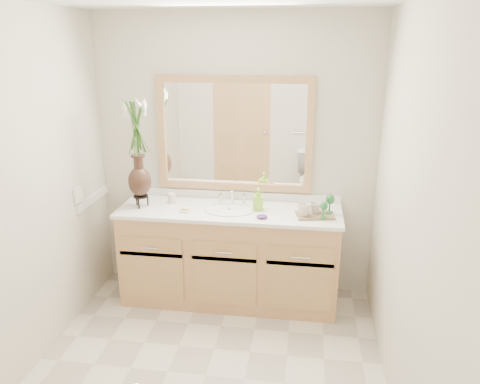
% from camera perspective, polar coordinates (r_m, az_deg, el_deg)
% --- Properties ---
extents(floor, '(2.60, 2.60, 0.00)m').
position_cam_1_polar(floor, '(3.41, -4.20, -21.39)').
color(floor, beige).
rests_on(floor, ground).
extents(wall_back, '(2.40, 0.02, 2.40)m').
position_cam_1_polar(wall_back, '(4.03, -0.66, 4.21)').
color(wall_back, silver).
rests_on(wall_back, floor).
extents(wall_front, '(2.40, 0.02, 2.40)m').
position_cam_1_polar(wall_front, '(1.70, -14.93, -17.16)').
color(wall_front, silver).
rests_on(wall_front, floor).
extents(wall_left, '(0.02, 2.60, 2.40)m').
position_cam_1_polar(wall_left, '(3.28, -25.64, -0.87)').
color(wall_left, silver).
rests_on(wall_left, floor).
extents(wall_right, '(0.02, 2.60, 2.40)m').
position_cam_1_polar(wall_right, '(2.80, 19.94, -3.20)').
color(wall_right, silver).
rests_on(wall_right, floor).
extents(vanity, '(1.80, 0.55, 0.80)m').
position_cam_1_polar(vanity, '(4.04, -1.25, -7.86)').
color(vanity, tan).
rests_on(vanity, floor).
extents(counter, '(1.84, 0.57, 0.03)m').
position_cam_1_polar(counter, '(3.87, -1.29, -2.33)').
color(counter, white).
rests_on(counter, vanity).
extents(sink, '(0.38, 0.34, 0.23)m').
position_cam_1_polar(sink, '(3.87, -1.33, -2.96)').
color(sink, white).
rests_on(sink, counter).
extents(mirror, '(1.32, 0.04, 0.97)m').
position_cam_1_polar(mirror, '(3.96, -0.72, 7.02)').
color(mirror, white).
rests_on(mirror, wall_back).
extents(switch_plate, '(0.02, 0.12, 0.12)m').
position_cam_1_polar(switch_plate, '(3.96, -19.10, -0.36)').
color(switch_plate, white).
rests_on(switch_plate, wall_left).
extents(door, '(0.80, 0.03, 2.00)m').
position_cam_1_polar(door, '(1.95, -22.91, -20.20)').
color(door, tan).
rests_on(door, floor).
extents(flower_vase, '(0.22, 0.22, 0.92)m').
position_cam_1_polar(flower_vase, '(3.86, -12.52, 7.01)').
color(flower_vase, black).
rests_on(flower_vase, counter).
extents(tumbler, '(0.07, 0.07, 0.09)m').
position_cam_1_polar(tumbler, '(4.05, -8.33, -0.74)').
color(tumbler, beige).
rests_on(tumbler, counter).
extents(soap_dish, '(0.10, 0.10, 0.03)m').
position_cam_1_polar(soap_dish, '(3.84, -6.64, -2.20)').
color(soap_dish, beige).
rests_on(soap_dish, counter).
extents(soap_bottle, '(0.08, 0.08, 0.17)m').
position_cam_1_polar(soap_bottle, '(3.84, 2.23, -0.99)').
color(soap_bottle, '#8ED432').
rests_on(soap_bottle, counter).
extents(purple_dish, '(0.10, 0.09, 0.03)m').
position_cam_1_polar(purple_dish, '(3.67, 2.69, -3.01)').
color(purple_dish, '#4A236B').
rests_on(purple_dish, counter).
extents(tray, '(0.32, 0.25, 0.01)m').
position_cam_1_polar(tray, '(3.76, 9.10, -2.82)').
color(tray, brown).
rests_on(tray, counter).
extents(mug_left, '(0.13, 0.13, 0.11)m').
position_cam_1_polar(mug_left, '(3.71, 7.81, -2.06)').
color(mug_left, beige).
rests_on(mug_left, tray).
extents(mug_right, '(0.13, 0.12, 0.09)m').
position_cam_1_polar(mug_right, '(3.78, 9.15, -1.87)').
color(mug_right, beige).
rests_on(mug_right, tray).
extents(goblet_front, '(0.06, 0.06, 0.13)m').
position_cam_1_polar(goblet_front, '(3.67, 10.18, -1.81)').
color(goblet_front, '#246C31').
rests_on(goblet_front, tray).
extents(goblet_back, '(0.07, 0.07, 0.16)m').
position_cam_1_polar(goblet_back, '(3.79, 10.92, -0.99)').
color(goblet_back, '#246C31').
rests_on(goblet_back, tray).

